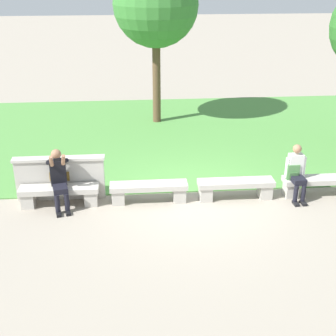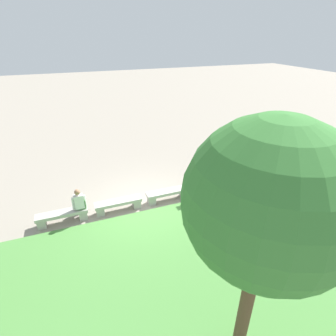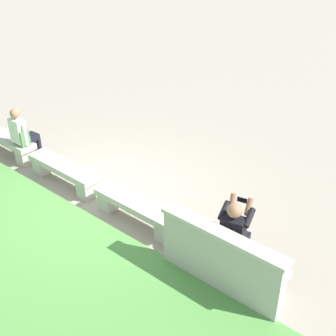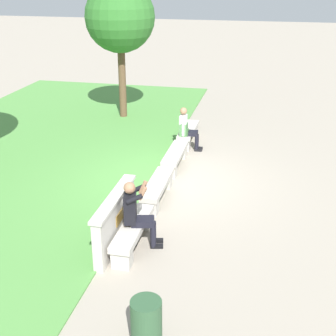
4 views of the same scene
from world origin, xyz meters
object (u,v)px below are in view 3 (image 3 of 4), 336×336
at_px(backpack, 22,137).
at_px(bench_mid, 64,171).
at_px(bench_main, 232,259).
at_px(bench_far, 6,141).
at_px(person_distant, 23,133).
at_px(person_photographer, 235,232).
at_px(bench_near, 137,209).

bearing_deg(backpack, bench_mid, -179.68).
xyz_separation_m(bench_main, bench_far, (5.94, 0.00, 0.00)).
distance_m(bench_main, bench_far, 5.94).
distance_m(person_distant, backpack, 0.11).
bearing_deg(bench_far, person_photographer, -179.27).
xyz_separation_m(bench_mid, backpack, (1.29, 0.01, 0.33)).
height_order(person_distant, backpack, person_distant).
bearing_deg(bench_mid, person_photographer, -178.90).
bearing_deg(bench_mid, bench_near, 180.00).
bearing_deg(bench_main, person_distant, -0.71).
relative_size(bench_main, backpack, 4.06).
xyz_separation_m(person_distant, backpack, (-0.07, 0.07, -0.05)).
bearing_deg(backpack, person_distant, -46.00).
relative_size(bench_mid, person_distant, 1.38).
bearing_deg(bench_main, bench_mid, 0.00).
height_order(bench_mid, bench_far, same).
xyz_separation_m(bench_far, backpack, (-0.69, 0.01, 0.33)).
xyz_separation_m(bench_mid, person_distant, (1.36, -0.07, 0.38)).
xyz_separation_m(bench_near, bench_mid, (1.98, 0.00, 0.00)).
height_order(person_photographer, person_distant, person_photographer).
distance_m(bench_near, person_distant, 3.36).
xyz_separation_m(bench_main, bench_mid, (3.96, 0.00, 0.00)).
xyz_separation_m(bench_main, person_distant, (5.32, -0.07, 0.38)).
relative_size(bench_near, backpack, 4.06).
relative_size(bench_mid, person_photographer, 1.31).
bearing_deg(bench_far, bench_mid, 180.00).
xyz_separation_m(bench_main, person_photographer, (0.04, -0.08, 0.44)).
xyz_separation_m(bench_far, person_photographer, (-5.90, -0.08, 0.44)).
height_order(bench_near, person_photographer, person_photographer).
height_order(person_photographer, backpack, person_photographer).
bearing_deg(bench_near, backpack, 0.13).
bearing_deg(bench_main, backpack, 0.08).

